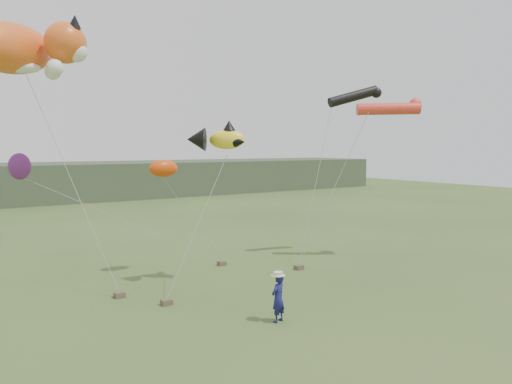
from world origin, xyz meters
The scene contains 7 objects.
ground centered at (0.00, 0.00, 0.00)m, with size 120.00×120.00×0.00m, color #385123.
festival_attendant centered at (0.26, 0.06, 0.81)m, with size 0.59×0.39×1.63m, color navy.
sandbag_anchors centered at (-1.38, 5.37, 0.10)m, with size 15.23×4.54×0.20m.
cat_kite centered at (-5.49, 10.96, 10.14)m, with size 6.44×5.00×2.82m.
fish_kite centered at (0.86, 5.33, 6.20)m, with size 2.69×1.78×1.30m.
tube_kites centered at (10.41, 5.13, 8.12)m, with size 3.87×3.62×1.68m.
misc_kites centered at (-3.00, 10.46, 4.91)m, with size 6.53×5.24×1.26m.
Camera 1 is at (-9.40, -13.07, 5.89)m, focal length 35.00 mm.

